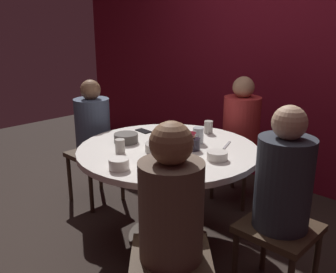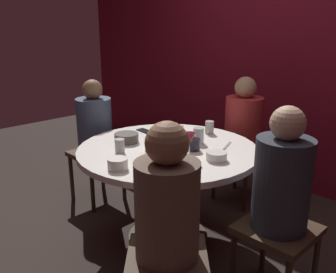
% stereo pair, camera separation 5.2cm
% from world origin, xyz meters
% --- Properties ---
extents(ground_plane, '(8.00, 8.00, 0.00)m').
position_xyz_m(ground_plane, '(0.00, 0.00, 0.00)').
color(ground_plane, '#2D231E').
extents(back_wall, '(6.00, 0.10, 2.60)m').
position_xyz_m(back_wall, '(0.00, 1.58, 1.30)').
color(back_wall, maroon).
rests_on(back_wall, ground).
extents(dining_table, '(1.28, 1.28, 0.73)m').
position_xyz_m(dining_table, '(0.00, 0.00, 0.57)').
color(dining_table, white).
rests_on(dining_table, ground).
extents(seated_diner_left, '(0.40, 0.40, 1.12)m').
position_xyz_m(seated_diner_left, '(-0.92, 0.00, 0.69)').
color(seated_diner_left, '#3F2D1E').
rests_on(seated_diner_left, ground).
extents(seated_diner_back, '(0.40, 0.40, 1.14)m').
position_xyz_m(seated_diner_back, '(0.00, 0.93, 0.71)').
color(seated_diner_back, '#3F2D1E').
rests_on(seated_diner_back, ground).
extents(seated_diner_right, '(0.40, 0.40, 1.17)m').
position_xyz_m(seated_diner_right, '(0.88, 0.00, 0.72)').
color(seated_diner_right, '#3F2D1E').
rests_on(seated_diner_right, ground).
extents(seated_diner_front_right, '(0.57, 0.57, 1.16)m').
position_xyz_m(seated_diner_front_right, '(0.63, -0.63, 0.72)').
color(seated_diner_front_right, '#3F2D1E').
rests_on(seated_diner_front_right, ground).
extents(candle_holder, '(0.09, 0.09, 0.11)m').
position_xyz_m(candle_holder, '(0.17, 0.08, 0.77)').
color(candle_holder, black).
rests_on(candle_holder, dining_table).
extents(wine_glass, '(0.08, 0.08, 0.18)m').
position_xyz_m(wine_glass, '(0.26, -0.07, 0.86)').
color(wine_glass, silver).
rests_on(wine_glass, dining_table).
extents(dinner_plate, '(0.22, 0.22, 0.01)m').
position_xyz_m(dinner_plate, '(-0.13, 0.21, 0.74)').
color(dinner_plate, beige).
rests_on(dinner_plate, dining_table).
extents(cell_phone, '(0.15, 0.08, 0.01)m').
position_xyz_m(cell_phone, '(-0.42, 0.15, 0.73)').
color(cell_phone, black).
rests_on(cell_phone, dining_table).
extents(bowl_serving_large, '(0.18, 0.18, 0.07)m').
position_xyz_m(bowl_serving_large, '(-0.30, -0.13, 0.76)').
color(bowl_serving_large, '#4C4742').
rests_on(bowl_serving_large, dining_table).
extents(bowl_salad_center, '(0.22, 0.22, 0.06)m').
position_xyz_m(bowl_salad_center, '(0.02, -0.09, 0.76)').
color(bowl_salad_center, '#B2ADA3').
rests_on(bowl_salad_center, dining_table).
extents(bowl_small_white, '(0.12, 0.12, 0.07)m').
position_xyz_m(bowl_small_white, '(0.07, -0.50, 0.76)').
color(bowl_small_white, silver).
rests_on(bowl_small_white, dining_table).
extents(bowl_sauce_side, '(0.13, 0.13, 0.05)m').
position_xyz_m(bowl_sauce_side, '(0.40, 0.04, 0.76)').
color(bowl_sauce_side, silver).
rests_on(bowl_sauce_side, dining_table).
extents(bowl_rice_portion, '(0.14, 0.14, 0.06)m').
position_xyz_m(bowl_rice_portion, '(0.37, -0.26, 0.76)').
color(bowl_rice_portion, silver).
rests_on(bowl_rice_portion, dining_table).
extents(cup_near_candle, '(0.07, 0.07, 0.10)m').
position_xyz_m(cup_near_candle, '(-0.01, 0.48, 0.78)').
color(cup_near_candle, '#B2ADA3').
rests_on(cup_near_candle, dining_table).
extents(cup_by_left_diner, '(0.08, 0.08, 0.11)m').
position_xyz_m(cup_by_left_diner, '(0.09, 0.23, 0.79)').
color(cup_by_left_diner, silver).
rests_on(cup_by_left_diner, dining_table).
extents(cup_by_right_diner, '(0.07, 0.07, 0.10)m').
position_xyz_m(cup_by_right_diner, '(-0.15, -0.31, 0.78)').
color(cup_by_right_diner, '#B2ADA3').
rests_on(cup_by_right_diner, dining_table).
extents(fork_near_plate, '(0.04, 0.18, 0.01)m').
position_xyz_m(fork_near_plate, '(-0.30, 0.40, 0.73)').
color(fork_near_plate, '#B7B7BC').
rests_on(fork_near_plate, dining_table).
extents(knife_near_plate, '(0.08, 0.17, 0.01)m').
position_xyz_m(knife_near_plate, '(0.27, 0.32, 0.73)').
color(knife_near_plate, '#B7B7BC').
rests_on(knife_near_plate, dining_table).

